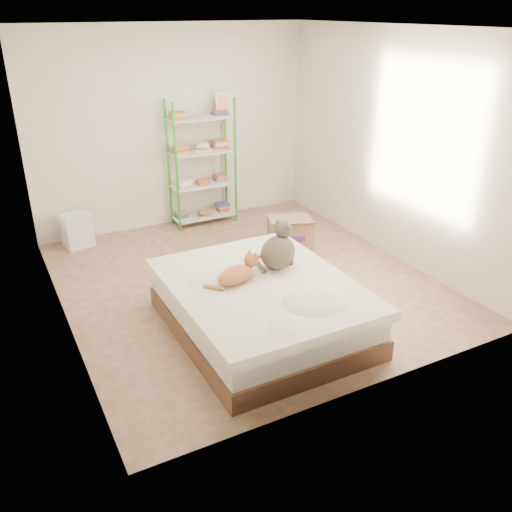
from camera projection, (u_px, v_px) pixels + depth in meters
room at (244, 166)px, 5.46m from camera, size 3.81×4.21×2.61m
bed at (261, 307)px, 4.99m from camera, size 1.56×1.95×0.50m
orange_cat at (236, 273)px, 4.86m from camera, size 0.52×0.38×0.19m
grey_cat at (278, 246)px, 5.08m from camera, size 0.50×0.46×0.46m
shelf_unit at (203, 167)px, 7.31m from camera, size 0.91×0.36×1.74m
cardboard_box at (290, 232)px, 6.80m from camera, size 0.64×0.65×0.42m
white_bin at (77, 230)px, 6.80m from camera, size 0.41×0.37×0.41m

